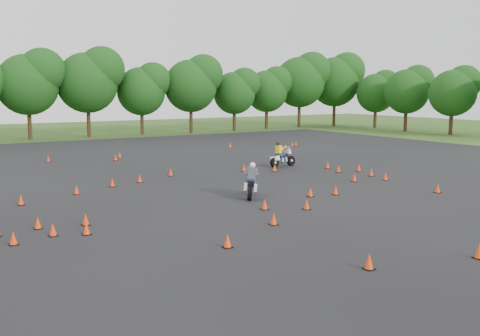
{
  "coord_description": "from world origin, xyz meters",
  "views": [
    {
      "loc": [
        -14.39,
        -19.2,
        5.18
      ],
      "look_at": [
        0.0,
        4.0,
        1.2
      ],
      "focal_mm": 40.0,
      "sensor_mm": 36.0,
      "label": 1
    }
  ],
  "objects": [
    {
      "name": "rider_grey",
      "position": [
        -0.49,
        2.35,
        0.87
      ],
      "size": [
        1.81,
        2.26,
        1.74
      ],
      "primitive_type": null,
      "rotation": [
        0.0,
        0.0,
        0.99
      ],
      "color": "#404348",
      "rests_on": "ground"
    },
    {
      "name": "asphalt_pad",
      "position": [
        0.0,
        6.0,
        0.01
      ],
      "size": [
        62.0,
        62.0,
        0.0
      ],
      "primitive_type": "plane",
      "color": "black",
      "rests_on": "ground"
    },
    {
      "name": "treeline",
      "position": [
        2.6,
        35.27,
        4.68
      ],
      "size": [
        86.8,
        32.28,
        11.09
      ],
      "color": "#164112",
      "rests_on": "ground"
    },
    {
      "name": "traffic_cones",
      "position": [
        -0.19,
        4.8,
        0.23
      ],
      "size": [
        36.0,
        32.45,
        0.45
      ],
      "color": "#FE390A",
      "rests_on": "asphalt_pad"
    },
    {
      "name": "rider_yellow",
      "position": [
        7.18,
        9.93,
        0.86
      ],
      "size": [
        2.27,
        0.97,
        1.7
      ],
      "primitive_type": null,
      "rotation": [
        0.0,
        0.0,
        0.13
      ],
      "color": "yellow",
      "rests_on": "ground"
    },
    {
      "name": "ground",
      "position": [
        0.0,
        0.0,
        0.0
      ],
      "size": [
        140.0,
        140.0,
        0.0
      ],
      "primitive_type": "plane",
      "color": "#2D5119",
      "rests_on": "ground"
    }
  ]
}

